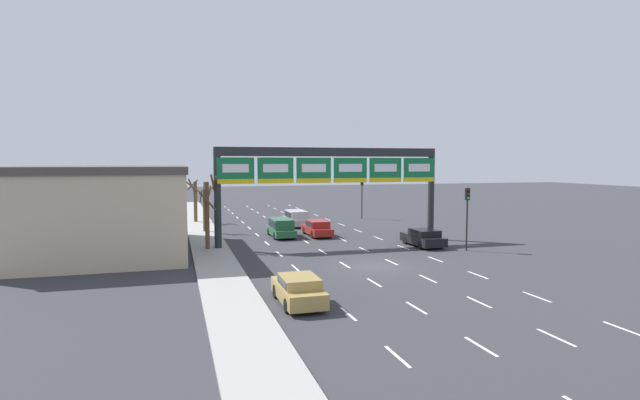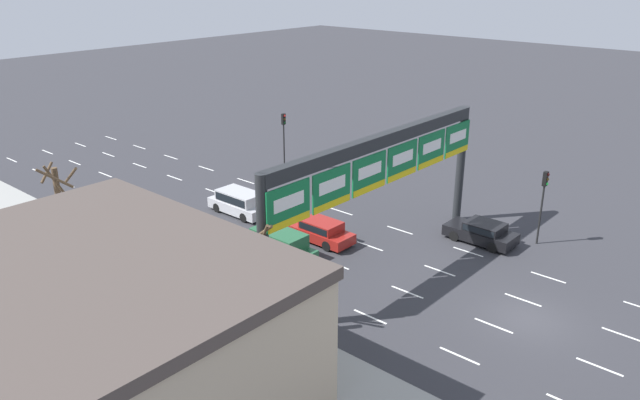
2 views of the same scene
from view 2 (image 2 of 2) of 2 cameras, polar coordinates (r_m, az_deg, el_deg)
name	(u,v)px [view 2 (image 2 of 2)]	position (r m, az deg, el deg)	size (l,w,h in m)	color
ground_plane	(528,319)	(32.95, 18.46, -10.31)	(220.00, 220.00, 0.00)	#333338
lane_dashes	(322,243)	(39.17, 0.18, -3.99)	(10.02, 67.00, 0.01)	white
sign_gantry	(382,165)	(34.42, 5.71, 3.24)	(18.65, 0.70, 7.83)	#232628
building_near	(89,338)	(25.63, -20.38, -11.77)	(12.21, 14.79, 6.39)	#C6B293
suv_silver	(240,201)	(43.79, -7.35, -0.11)	(1.99, 4.66, 1.64)	#B7B7BC
suv_green	(279,242)	(37.18, -3.78, -3.90)	(1.88, 4.78, 1.65)	#235B38
car_red	(319,230)	(39.21, -0.05, -2.75)	(1.81, 4.77, 1.42)	maroon
car_black	(482,232)	(40.31, 14.58, -2.81)	(1.97, 4.39, 1.38)	black
traffic_light_near_gantry	(544,193)	(40.23, 19.78, 0.61)	(0.30, 0.35, 4.74)	black
traffic_light_mid_block	(284,130)	(52.07, -3.32, 6.37)	(0.30, 0.35, 4.87)	black
tree_bare_closest	(140,232)	(36.25, -16.10, -2.80)	(1.24, 1.24, 4.36)	brown
tree_bare_second	(257,280)	(28.65, -5.79, -7.29)	(1.31, 1.39, 5.66)	brown
tree_bare_third	(59,194)	(42.64, -22.78, 0.49)	(2.47, 2.37, 4.75)	brown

